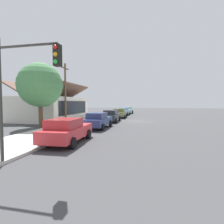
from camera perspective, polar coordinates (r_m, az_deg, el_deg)
ground_plane at (r=24.95m, az=6.75°, el=-2.89°), size 120.00×120.00×0.00m
sidewalk_curb at (r=26.08m, az=-5.60°, el=-2.44°), size 60.00×4.20×0.16m
car_cherry at (r=11.70m, az=-14.32°, el=-5.75°), size 4.63×2.21×1.59m
car_navy at (r=17.75m, az=-4.47°, el=-2.66°), size 4.77×2.00×1.59m
car_charcoal at (r=23.64m, az=-0.24°, el=-1.22°), size 4.67×2.01×1.59m
car_olive at (r=29.68m, az=2.51°, el=-0.33°), size 4.66×2.19×1.59m
car_skyblue at (r=36.23m, az=4.02°, el=0.28°), size 4.90×2.02×1.59m
car_seafoam at (r=42.14m, az=5.35°, el=0.67°), size 4.44×2.20×1.59m
storefront_building at (r=27.93m, az=-18.68°, el=1.37°), size 11.66×7.27×5.35m
shade_tree at (r=19.99m, az=-22.18°, el=8.01°), size 4.57×4.57×6.69m
traffic_light_main at (r=7.89m, az=-27.04°, el=9.26°), size 0.37×2.79×5.20m
utility_pole_wooden at (r=23.31m, az=-14.83°, el=6.28°), size 1.80×0.24×7.50m
fire_hydrant_red at (r=21.32m, az=-5.78°, el=-2.56°), size 0.22×0.22×0.71m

